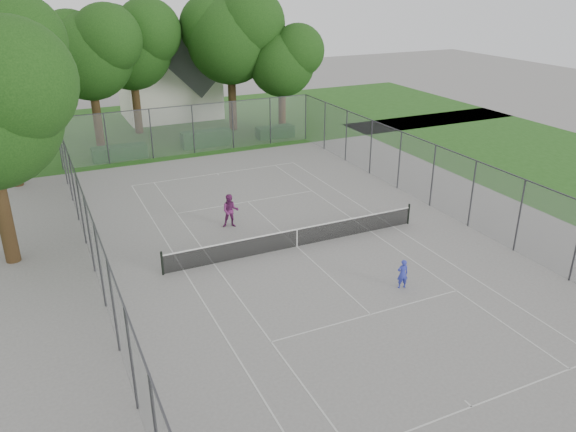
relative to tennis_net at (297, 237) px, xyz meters
name	(u,v)px	position (x,y,z in m)	size (l,w,h in m)	color
ground	(297,247)	(0.00, 0.00, -0.51)	(120.00, 120.00, 0.00)	slate
grass_far	(165,126)	(0.00, 26.00, -0.51)	(60.00, 20.00, 0.00)	#204D16
court_markings	(297,247)	(0.00, 0.00, -0.50)	(11.03, 23.83, 0.01)	beige
tennis_net	(297,237)	(0.00, 0.00, 0.00)	(12.87, 0.10, 1.10)	black
perimeter_fence	(297,212)	(0.00, 0.00, 1.30)	(18.08, 34.08, 3.52)	#38383D
tree_far_left	(90,49)	(-5.78, 22.05, 6.52)	(7.12, 6.50, 10.24)	#342313
tree_far_midleft	(131,42)	(-2.36, 24.48, 6.68)	(7.28, 6.65, 10.46)	#342313
tree_far_midright	(231,33)	(5.02, 22.25, 7.20)	(7.81, 7.13, 11.22)	#342313
tree_far_right	(283,58)	(8.46, 20.01, 5.37)	(5.96, 5.44, 8.57)	#342313
hedge_left	(120,152)	(-5.14, 17.85, -0.05)	(3.72, 1.12, 0.93)	#144017
hedge_mid	(206,138)	(1.34, 18.47, 0.08)	(3.74, 1.07, 1.18)	#144017
hedge_right	(275,132)	(7.06, 18.49, -0.06)	(2.99, 1.10, 0.90)	#144017
house	(168,71)	(1.43, 29.23, 3.55)	(8.11, 6.29, 10.10)	white
girl_player	(403,274)	(2.24, -5.23, 0.13)	(0.47, 0.31, 1.28)	#3039B7
woman_player	(230,211)	(-2.03, 3.53, 0.36)	(0.85, 0.66, 1.75)	#6D245E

